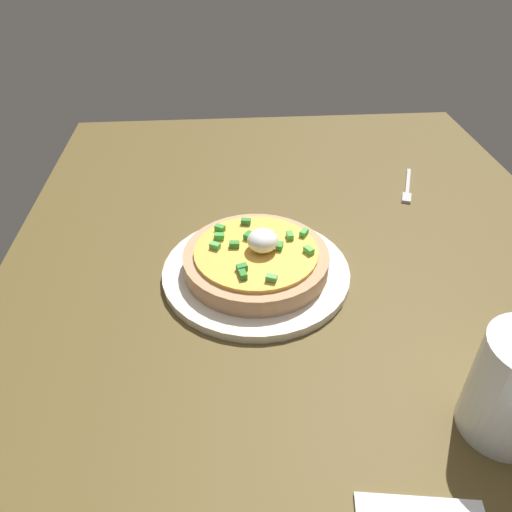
{
  "coord_description": "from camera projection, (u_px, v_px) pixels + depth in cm",
  "views": [
    {
      "loc": [
        49.68,
        -10.37,
        43.14
      ],
      "look_at": [
        -0.02,
        -6.56,
        5.31
      ],
      "focal_mm": 34.25,
      "sensor_mm": 36.0,
      "label": 1
    }
  ],
  "objects": [
    {
      "name": "dining_table",
      "position": [
        305.0,
        279.0,
        0.66
      ],
      "size": [
        109.93,
        82.0,
        2.17
      ],
      "primitive_type": "cube",
      "color": "brown",
      "rests_on": "ground"
    },
    {
      "name": "plate",
      "position": [
        256.0,
        272.0,
        0.64
      ],
      "size": [
        24.43,
        24.43,
        1.14
      ],
      "primitive_type": "cylinder",
      "color": "silver",
      "rests_on": "dining_table"
    },
    {
      "name": "pizza",
      "position": [
        256.0,
        259.0,
        0.63
      ],
      "size": [
        18.74,
        18.74,
        5.81
      ],
      "color": "tan",
      "rests_on": "plate"
    },
    {
      "name": "fork",
      "position": [
        407.0,
        188.0,
        0.83
      ],
      "size": [
        11.34,
        5.06,
        0.5
      ],
      "rotation": [
        0.0,
        0.0,
        -0.36
      ],
      "color": "#B7B7BC",
      "rests_on": "dining_table"
    }
  ]
}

